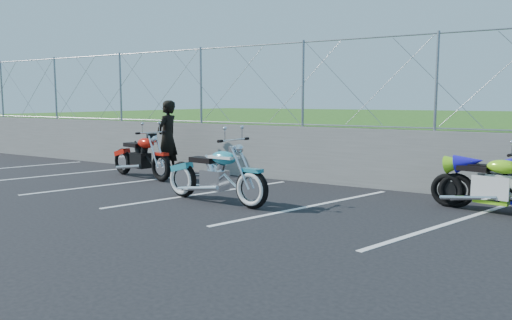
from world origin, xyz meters
The scene contains 10 objects.
ground centered at (0.00, 0.00, 0.00)m, with size 90.00×90.00×0.00m, color black.
retaining_wall centered at (0.00, 3.50, 0.65)m, with size 30.00×0.22×1.30m, color slate.
grass_field centered at (0.00, 13.50, 0.65)m, with size 30.00×20.00×1.30m, color #255416.
chain_link_fence centered at (0.00, 3.50, 2.30)m, with size 28.00×0.03×2.00m.
parking_lines centered at (1.20, 1.00, 0.00)m, with size 18.29×4.31×0.01m.
cruiser_turquoise centered at (0.76, 0.38, 0.49)m, with size 2.47×0.78×1.23m.
naked_orange centered at (-2.58, 1.84, 0.50)m, with size 2.31×0.78×1.16m.
sportbike_green centered at (5.26, 2.16, 0.46)m, with size 2.04×0.72×1.06m.
sportbike_blue centered at (5.45, 2.28, 0.47)m, with size 2.12×0.75×1.10m.
person_standing centered at (-2.49, 2.69, 0.96)m, with size 0.70×0.46×1.91m, color black.
Camera 1 is at (6.22, -7.09, 1.94)m, focal length 35.00 mm.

